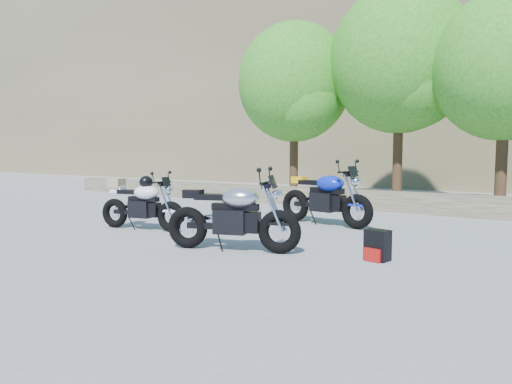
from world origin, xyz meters
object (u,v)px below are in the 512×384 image
Objects in this scene: silver_bike at (233,217)px; white_bike at (141,203)px; backpack at (377,246)px; blue_bike at (325,198)px.

white_bike is at bearing 149.71° from silver_bike.
white_bike is 4.64m from backpack.
blue_bike is 3.17m from backpack.
silver_bike is 0.92× the size of blue_bike.
blue_bike reaches higher than backpack.
blue_bike reaches higher than white_bike.
silver_bike is 2.68m from white_bike.
white_bike is 3.67m from blue_bike.
white_bike is 0.84× the size of blue_bike.
silver_bike is 1.09× the size of white_bike.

